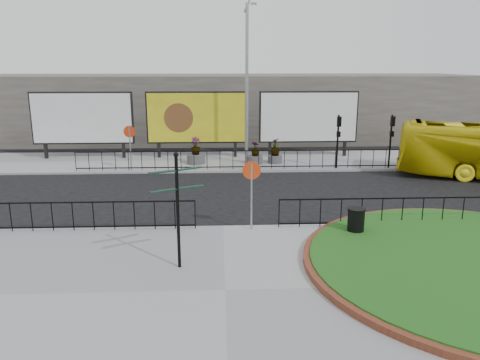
{
  "coord_description": "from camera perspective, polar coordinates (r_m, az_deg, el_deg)",
  "views": [
    {
      "loc": [
        -0.12,
        -16.17,
        5.87
      ],
      "look_at": [
        0.65,
        0.75,
        1.65
      ],
      "focal_mm": 35.0,
      "sensor_mm": 36.0,
      "label": 1
    }
  ],
  "objects": [
    {
      "name": "signal_pole_b",
      "position": [
        27.52,
        17.98,
        5.45
      ],
      "size": [
        0.22,
        0.26,
        3.0
      ],
      "color": "black",
      "rests_on": "pavement_far"
    },
    {
      "name": "railing_near_right",
      "position": [
        17.97,
        19.19,
        -3.63
      ],
      "size": [
        9.0,
        0.1,
        1.1
      ],
      "primitive_type": null,
      "color": "black",
      "rests_on": "pavement_near"
    },
    {
      "name": "fingerpost_sign",
      "position": [
        13.25,
        -7.64,
        -2.34
      ],
      "size": [
        1.51,
        0.93,
        3.4
      ],
      "rotation": [
        0.0,
        0.0,
        0.41
      ],
      "color": "black",
      "rests_on": "pavement_near"
    },
    {
      "name": "billboard_right",
      "position": [
        29.86,
        8.35,
        7.57
      ],
      "size": [
        6.2,
        0.31,
        4.1
      ],
      "color": "black",
      "rests_on": "pavement_far"
    },
    {
      "name": "ground",
      "position": [
        17.21,
        -2.05,
        -5.96
      ],
      "size": [
        90.0,
        90.0,
        0.0
      ],
      "primitive_type": "plane",
      "color": "black",
      "rests_on": "ground"
    },
    {
      "name": "speed_sign_near",
      "position": [
        16.3,
        1.42,
        -0.04
      ],
      "size": [
        0.64,
        0.07,
        2.47
      ],
      "color": "gray",
      "rests_on": "pavement_near"
    },
    {
      "name": "billboard_left",
      "position": [
        30.5,
        -18.67,
        7.12
      ],
      "size": [
        6.2,
        0.31,
        4.1
      ],
      "color": "black",
      "rests_on": "pavement_far"
    },
    {
      "name": "railing_near_left",
      "position": [
        17.71,
        -21.92,
        -4.12
      ],
      "size": [
        10.0,
        0.1,
        1.1
      ],
      "primitive_type": null,
      "color": "black",
      "rests_on": "pavement_near"
    },
    {
      "name": "litter_bin",
      "position": [
        16.43,
        13.94,
        -5.04
      ],
      "size": [
        0.61,
        0.61,
        1.01
      ],
      "color": "black",
      "rests_on": "pavement_near"
    },
    {
      "name": "planter_c",
      "position": [
        27.85,
        4.31,
        3.35
      ],
      "size": [
        0.85,
        0.85,
        1.49
      ],
      "color": "#4C4C4F",
      "rests_on": "pavement_far"
    },
    {
      "name": "speed_sign_far",
      "position": [
        26.34,
        -13.29,
        5.0
      ],
      "size": [
        0.64,
        0.07,
        2.47
      ],
      "color": "gray",
      "rests_on": "pavement_far"
    },
    {
      "name": "pavement_near",
      "position": [
        12.59,
        -1.81,
        -13.48
      ],
      "size": [
        30.0,
        10.0,
        0.12
      ],
      "primitive_type": "cube",
      "color": "gray",
      "rests_on": "ground"
    },
    {
      "name": "pavement_far",
      "position": [
        28.77,
        -2.3,
        2.35
      ],
      "size": [
        44.0,
        6.0,
        0.12
      ],
      "primitive_type": "cube",
      "color": "gray",
      "rests_on": "ground"
    },
    {
      "name": "billboard_mid",
      "position": [
        29.36,
        -5.32,
        7.55
      ],
      "size": [
        6.2,
        0.31,
        4.1
      ],
      "color": "black",
      "rests_on": "pavement_far"
    },
    {
      "name": "signal_pole_a",
      "position": [
        26.62,
        11.89,
        5.57
      ],
      "size": [
        0.22,
        0.26,
        3.0
      ],
      "color": "black",
      "rests_on": "pavement_far"
    },
    {
      "name": "planter_b",
      "position": [
        27.58,
        1.87,
        2.96
      ],
      "size": [
        0.89,
        0.89,
        1.33
      ],
      "color": "#4C4C4F",
      "rests_on": "pavement_far"
    },
    {
      "name": "lamp_post",
      "position": [
        27.24,
        0.85,
        11.81
      ],
      "size": [
        0.74,
        0.18,
        9.23
      ],
      "color": "gray",
      "rests_on": "pavement_far"
    },
    {
      "name": "railing_far",
      "position": [
        26.02,
        -0.07,
        2.48
      ],
      "size": [
        18.0,
        0.1,
        1.1
      ],
      "primitive_type": null,
      "color": "black",
      "rests_on": "pavement_far"
    },
    {
      "name": "building_backdrop",
      "position": [
        38.32,
        -2.43,
        8.95
      ],
      "size": [
        40.0,
        10.0,
        5.0
      ],
      "primitive_type": "cube",
      "color": "#67635A",
      "rests_on": "ground"
    },
    {
      "name": "planter_a",
      "position": [
        27.7,
        -5.41,
        3.14
      ],
      "size": [
        1.06,
        1.06,
        1.58
      ],
      "color": "#4C4C4F",
      "rests_on": "pavement_far"
    }
  ]
}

